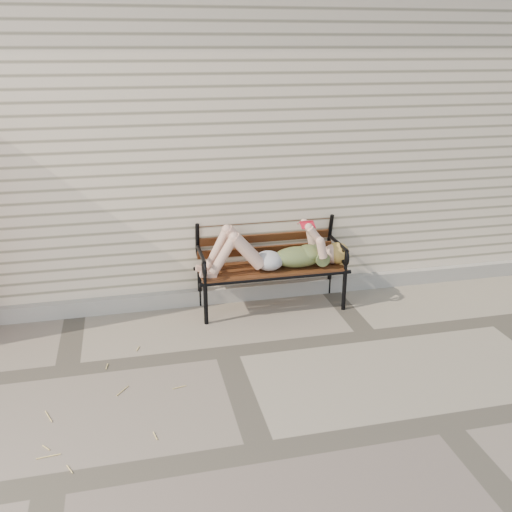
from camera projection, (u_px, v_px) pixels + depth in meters
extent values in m
plane|color=gray|center=(226.00, 352.00, 4.66)|extent=(80.00, 80.00, 0.00)
cube|color=beige|center=(180.00, 120.00, 6.88)|extent=(8.00, 4.00, 3.00)
cube|color=#A9A498|center=(208.00, 296.00, 5.52)|extent=(8.00, 0.10, 0.15)
cylinder|color=black|center=(206.00, 304.00, 5.07)|extent=(0.04, 0.04, 0.40)
cylinder|color=black|center=(200.00, 286.00, 5.43)|extent=(0.04, 0.04, 0.40)
cylinder|color=black|center=(344.00, 290.00, 5.34)|extent=(0.04, 0.04, 0.40)
cylinder|color=black|center=(330.00, 274.00, 5.71)|extent=(0.04, 0.04, 0.40)
cube|color=#532C15|center=(272.00, 269.00, 5.32)|extent=(1.35, 0.43, 0.03)
cylinder|color=black|center=(277.00, 278.00, 5.14)|extent=(1.42, 0.04, 0.04)
cylinder|color=black|center=(266.00, 263.00, 5.50)|extent=(1.42, 0.04, 0.04)
torus|color=black|center=(264.00, 214.00, 5.43)|extent=(0.24, 0.03, 0.24)
ellipsoid|color=#093741|center=(298.00, 257.00, 5.31)|extent=(0.48, 0.27, 0.19)
ellipsoid|color=#093741|center=(309.00, 253.00, 5.32)|extent=(0.23, 0.27, 0.14)
ellipsoid|color=silver|center=(269.00, 261.00, 5.25)|extent=(0.27, 0.30, 0.17)
sphere|color=#DBAE93|center=(333.00, 254.00, 5.38)|extent=(0.19, 0.19, 0.19)
ellipsoid|color=#DAA452|center=(338.00, 253.00, 5.39)|extent=(0.22, 0.22, 0.20)
cube|color=red|center=(306.00, 222.00, 5.21)|extent=(0.12, 0.02, 0.02)
cube|color=silver|center=(308.00, 225.00, 5.18)|extent=(0.12, 0.08, 0.04)
cube|color=silver|center=(305.00, 223.00, 5.25)|extent=(0.12, 0.08, 0.04)
cube|color=red|center=(308.00, 225.00, 5.18)|extent=(0.13, 0.08, 0.05)
cube|color=red|center=(305.00, 223.00, 5.25)|extent=(0.13, 0.08, 0.05)
cylinder|color=#E4C66F|center=(145.00, 454.00, 3.50)|extent=(0.07, 0.09, 0.01)
cylinder|color=#E4C66F|center=(156.00, 345.00, 4.76)|extent=(0.09, 0.08, 0.01)
cylinder|color=#E4C66F|center=(95.00, 458.00, 3.46)|extent=(0.11, 0.11, 0.01)
cylinder|color=#E4C66F|center=(81.00, 480.00, 3.29)|extent=(0.13, 0.04, 0.01)
cylinder|color=#E4C66F|center=(49.00, 413.00, 3.89)|extent=(0.04, 0.07, 0.01)
cylinder|color=#E4C66F|center=(63.00, 392.00, 4.11)|extent=(0.09, 0.03, 0.01)
cylinder|color=#E4C66F|center=(196.00, 465.00, 3.41)|extent=(0.10, 0.07, 0.01)
cylinder|color=#E4C66F|center=(79.00, 408.00, 3.94)|extent=(0.04, 0.07, 0.01)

